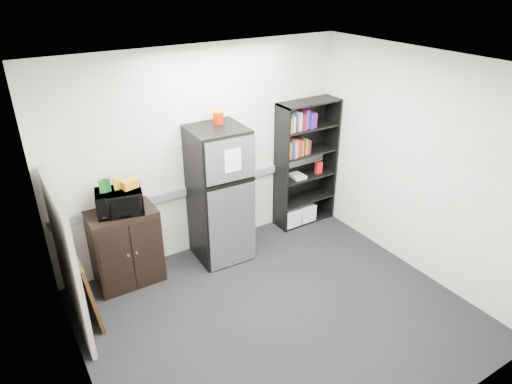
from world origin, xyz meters
TOP-DOWN VIEW (x-y plane):
  - floor at (0.00, 0.00)m, footprint 4.00×4.00m
  - wall_back at (0.00, 1.75)m, footprint 4.00×0.02m
  - wall_right at (2.00, 0.00)m, footprint 0.02×3.50m
  - wall_left at (-2.00, 0.00)m, footprint 0.02×3.50m
  - ceiling at (0.00, 0.00)m, footprint 4.00×3.50m
  - electrical_raceway at (0.00, 1.72)m, footprint 3.92×0.05m
  - wall_note at (-0.35, 1.74)m, footprint 0.14×0.00m
  - bookshelf at (1.51, 1.57)m, footprint 0.90×0.34m
  - cubicle_partition at (-1.90, 1.08)m, footprint 0.06×1.30m
  - cabinet at (-1.19, 1.50)m, footprint 0.77×0.51m
  - microwave at (-1.19, 1.48)m, footprint 0.57×0.45m
  - snack_box_a at (-1.34, 1.52)m, footprint 0.08×0.07m
  - snack_box_b at (-1.29, 1.52)m, footprint 0.08×0.06m
  - snack_box_c at (-1.18, 1.52)m, footprint 0.07×0.05m
  - snack_bag at (-1.05, 1.47)m, footprint 0.20×0.14m
  - refrigerator at (0.04, 1.42)m, footprint 0.70×0.72m
  - coffee_can at (0.14, 1.55)m, footprint 0.13×0.13m
  - framed_poster at (-1.77, 1.07)m, footprint 0.13×0.65m

SIDE VIEW (x-z plane):
  - floor at x=0.00m, z-range 0.00..0.00m
  - framed_poster at x=-1.77m, z-range 0.00..0.84m
  - cabinet at x=-1.19m, z-range 0.00..0.96m
  - cubicle_partition at x=-1.90m, z-range 0.00..1.62m
  - refrigerator at x=0.04m, z-range 0.00..1.78m
  - electrical_raceway at x=0.00m, z-range 0.85..0.95m
  - bookshelf at x=1.51m, z-range 0.05..1.90m
  - microwave at x=-1.19m, z-range 0.96..1.25m
  - snack_bag at x=-1.05m, z-range 1.25..1.35m
  - snack_box_c at x=-1.18m, z-range 1.25..1.39m
  - snack_box_a at x=-1.34m, z-range 1.25..1.40m
  - snack_box_b at x=-1.29m, z-range 1.25..1.40m
  - wall_back at x=0.00m, z-range 0.00..2.70m
  - wall_right at x=2.00m, z-range 0.00..2.70m
  - wall_left at x=-2.00m, z-range 0.00..2.70m
  - wall_note at x=-0.35m, z-range 1.50..1.60m
  - coffee_can at x=0.14m, z-range 1.78..1.96m
  - ceiling at x=0.00m, z-range 2.69..2.71m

